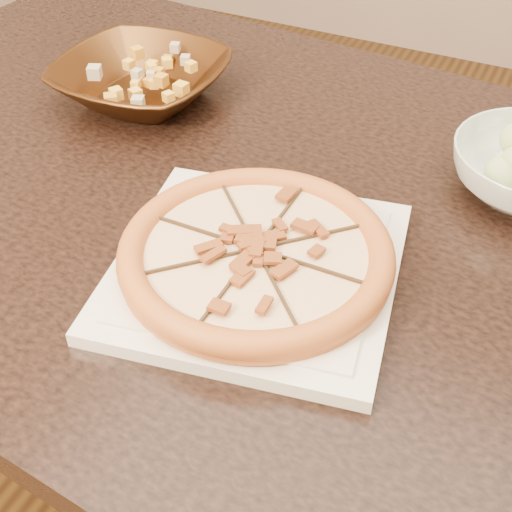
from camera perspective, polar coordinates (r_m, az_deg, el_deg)
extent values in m
cube|color=#482F10|center=(1.57, 7.04, -16.67)|extent=(4.00, 4.00, 0.02)
cube|color=black|center=(0.98, -1.83, 4.91)|extent=(1.54, 1.08, 0.04)
cylinder|color=black|center=(1.77, -14.68, 7.01)|extent=(0.07, 0.07, 0.71)
cube|color=silver|center=(0.82, 0.00, -1.10)|extent=(0.37, 0.37, 0.02)
cube|color=silver|center=(0.81, 0.00, -0.53)|extent=(0.31, 0.31, 0.00)
cylinder|color=#BB6722|center=(0.81, 0.00, -0.11)|extent=(0.31, 0.31, 0.01)
torus|color=#BB6722|center=(0.80, 0.00, 0.32)|extent=(0.31, 0.31, 0.03)
cylinder|color=#FFDDA7|center=(0.80, 0.00, 0.27)|extent=(0.25, 0.25, 0.01)
cube|color=#312213|center=(0.80, 0.00, 0.54)|extent=(0.01, 0.31, 0.01)
cube|color=#312213|center=(0.80, 0.00, 0.54)|extent=(0.22, 0.22, 0.01)
cube|color=#312213|center=(0.80, 0.00, 0.54)|extent=(0.31, 0.01, 0.01)
cube|color=#312213|center=(0.80, 0.00, 0.54)|extent=(0.22, 0.22, 0.01)
cube|color=#9A5325|center=(0.79, 1.46, 0.24)|extent=(0.02, 0.01, 0.00)
cube|color=#9A5325|center=(0.79, 3.64, 0.19)|extent=(0.03, 0.02, 0.00)
cube|color=#9A5325|center=(0.80, 5.74, 0.80)|extent=(0.03, 0.02, 0.00)
cube|color=#9A5325|center=(0.80, 2.13, 1.08)|extent=(0.03, 0.03, 0.00)
cube|color=#9A5325|center=(0.82, 3.66, 2.02)|extent=(0.03, 0.03, 0.00)
cube|color=#9A5325|center=(0.85, 4.41, 3.36)|extent=(0.02, 0.03, 0.00)
cube|color=#9A5325|center=(0.82, 1.51, 2.20)|extent=(0.02, 0.03, 0.00)
cube|color=#9A5325|center=(0.85, 1.53, 3.54)|extent=(0.02, 0.03, 0.00)
cube|color=#9A5325|center=(0.87, 0.61, 4.84)|extent=(0.02, 0.03, 0.00)
cube|color=#9A5325|center=(0.83, -0.49, 2.83)|extent=(0.03, 0.03, 0.00)
cube|color=#9A5325|center=(0.85, -1.97, 3.81)|extent=(0.03, 0.03, 0.00)
cube|color=#9A5325|center=(0.82, -1.16, 1.73)|extent=(0.03, 0.02, 0.00)
cube|color=#9A5325|center=(0.83, -3.02, 2.35)|extent=(0.03, 0.02, 0.00)
cube|color=#9A5325|center=(0.83, -5.33, 2.40)|extent=(0.02, 0.01, 0.00)
cube|color=#9A5325|center=(0.80, -2.54, 1.06)|extent=(0.03, 0.02, 0.00)
cube|color=#9A5325|center=(0.80, -4.70, 0.62)|extent=(0.03, 0.02, 0.00)
cube|color=#9A5325|center=(0.78, -6.67, -0.49)|extent=(0.03, 0.03, 0.00)
cube|color=#9A5325|center=(0.78, -2.89, -0.34)|extent=(0.03, 0.03, 0.00)
cube|color=#9A5325|center=(0.76, -4.08, -1.77)|extent=(0.02, 0.03, 0.00)
cube|color=#9A5325|center=(0.78, -0.99, -0.28)|extent=(0.02, 0.03, 0.00)
cube|color=#9A5325|center=(0.76, -1.34, -1.78)|extent=(0.02, 0.03, 0.00)
cube|color=#9A5325|center=(0.74, -0.61, -3.45)|extent=(0.02, 0.03, 0.00)
cube|color=#9A5325|center=(0.77, 0.36, -0.88)|extent=(0.03, 0.03, 0.00)
cube|color=#9A5325|center=(0.76, 1.79, -2.14)|extent=(0.03, 0.03, 0.00)
cube|color=#9A5325|center=(0.75, 4.15, -2.98)|extent=(0.03, 0.02, 0.00)
cube|color=#9A5325|center=(0.78, 2.37, -0.59)|extent=(0.03, 0.02, 0.00)
imported|color=#4F2E14|center=(1.17, -9.13, 13.71)|extent=(0.26, 0.26, 0.06)
cube|color=tan|center=(1.15, -9.38, 15.74)|extent=(0.03, 0.03, 0.03)
cube|color=orange|center=(1.14, -8.52, 15.70)|extent=(0.03, 0.03, 0.03)
cube|color=yellow|center=(1.15, -7.58, 15.85)|extent=(0.03, 0.03, 0.03)
cube|color=tan|center=(1.16, -6.73, 16.17)|extent=(0.03, 0.03, 0.03)
cube|color=orange|center=(1.15, -8.93, 15.86)|extent=(0.03, 0.03, 0.03)
cube|color=yellow|center=(1.16, -8.31, 16.19)|extent=(0.03, 0.03, 0.03)
cube|color=tan|center=(1.18, -8.04, 16.59)|extent=(0.03, 0.03, 0.03)
cube|color=orange|center=(1.15, -9.34, 15.78)|extent=(0.03, 0.03, 0.03)
cube|color=yellow|center=(1.17, -9.25, 16.15)|extent=(0.03, 0.03, 0.03)
cube|color=tan|center=(1.18, -9.59, 16.46)|extent=(0.03, 0.03, 0.03)
cube|color=orange|center=(1.20, -10.35, 16.67)|extent=(0.03, 0.03, 0.03)
cube|color=yellow|center=(1.16, -9.72, 15.90)|extent=(0.03, 0.03, 0.03)
cube|color=tan|center=(1.17, -10.50, 16.01)|extent=(0.03, 0.03, 0.03)
cube|color=orange|center=(1.17, -11.50, 15.94)|extent=(0.03, 0.03, 0.03)
cube|color=yellow|center=(1.15, -9.56, 15.73)|extent=(0.03, 0.03, 0.03)
cube|color=tan|center=(1.15, -10.46, 15.61)|extent=(0.03, 0.03, 0.03)
cube|color=orange|center=(1.14, -11.28, 15.30)|extent=(0.03, 0.03, 0.03)
cube|color=yellow|center=(1.12, -11.87, 14.85)|extent=(0.03, 0.03, 0.03)
cube|color=tan|center=(1.14, -9.85, 15.49)|extent=(0.03, 0.03, 0.03)
cube|color=orange|center=(1.12, -10.17, 15.08)|extent=(0.03, 0.03, 0.03)
cube|color=yellow|center=(1.11, -10.04, 14.66)|extent=(0.03, 0.03, 0.03)
cube|color=tan|center=(1.14, -9.38, 15.62)|extent=(0.03, 0.03, 0.03)
cube|color=orange|center=(1.13, -9.09, 15.29)|extent=(0.03, 0.03, 0.03)
cube|color=yellow|center=(1.12, -8.37, 15.06)|extent=(0.03, 0.03, 0.03)
cube|color=tan|center=(1.11, -7.29, 15.00)|extent=(0.03, 0.03, 0.03)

